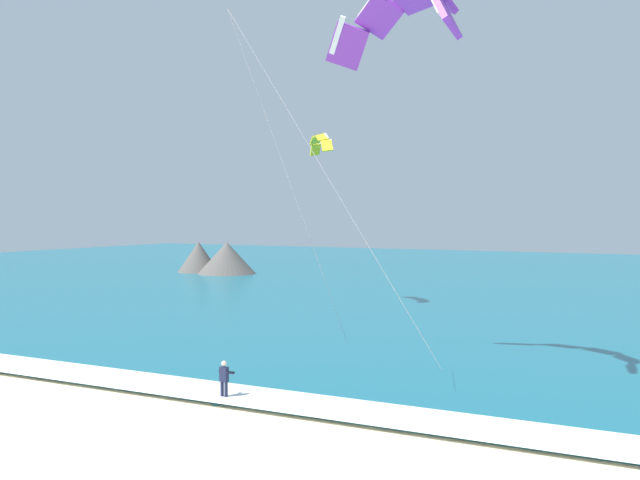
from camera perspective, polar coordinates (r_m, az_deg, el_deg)
The scene contains 7 objects.
sea at distance 86.90m, azimuth 15.36°, elevation -2.98°, with size 200.00×120.00×0.20m, color #146075.
surf_foam at distance 32.57m, azimuth -8.44°, elevation -11.15°, with size 200.00×3.02×0.04m, color white.
surfboard at distance 31.44m, azimuth -7.24°, elevation -11.99°, with size 0.50×1.42×0.09m.
kitesurfer at distance 31.25m, azimuth -7.22°, elevation -10.36°, with size 0.55×0.53×1.69m.
kite_primary at distance 35.77m, azimuth 6.00°, elevation 16.67°, with size 8.23×9.28×16.91m.
kite_distant at distance 60.69m, azimuth -0.00°, elevation 7.43°, with size 3.59×3.86×1.66m.
headland_left at distance 93.88m, azimuth -7.78°, elevation -1.37°, with size 11.14×7.46×4.08m.
Camera 1 is at (18.85, -11.65, 7.67)m, focal length 42.46 mm.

